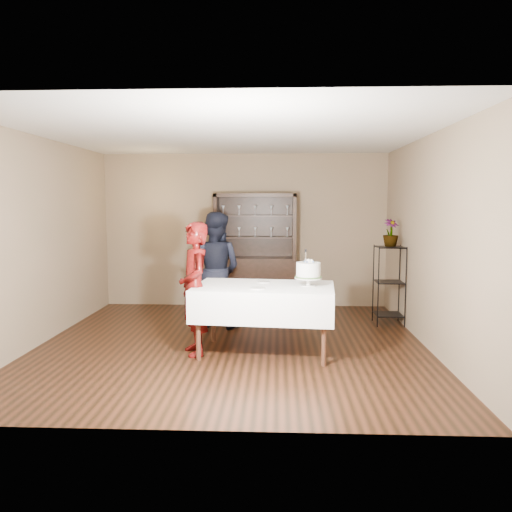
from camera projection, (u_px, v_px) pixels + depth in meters
The scene contains 14 objects.
floor at pixel (232, 344), 6.53m from camera, with size 5.00×5.00×0.00m, color black.
ceiling at pixel (231, 134), 6.24m from camera, with size 5.00×5.00×0.00m, color silver.
back_wall at pixel (245, 231), 8.87m from camera, with size 5.00×0.02×2.70m, color #77674C.
wall_left at pixel (41, 241), 6.50m from camera, with size 0.02×5.00×2.70m, color #77674C.
wall_right at pixel (429, 242), 6.28m from camera, with size 0.02×5.00×2.70m, color #77674C.
china_hutch at pixel (255, 271), 8.69m from camera, with size 1.40×0.48×2.00m.
plant_etagere at pixel (389, 282), 7.55m from camera, with size 0.42×0.42×1.20m.
cake_table at pixel (264, 301), 6.09m from camera, with size 1.76×1.18×0.84m.
woman at pixel (195, 289), 6.04m from camera, with size 0.59×0.39×1.62m, color #350407.
man at pixel (215, 269), 7.42m from camera, with size 0.83×0.65×1.71m, color black.
cake at pixel (308, 271), 6.01m from camera, with size 0.37×0.37×0.45m.
plate_near at pixel (257, 288), 5.83m from camera, with size 0.18×0.18×0.01m, color white.
plate_far at pixel (264, 282), 6.29m from camera, with size 0.16×0.16×0.01m, color white.
potted_plant at pixel (391, 233), 7.50m from camera, with size 0.23×0.23×0.41m, color #40622E.
Camera 1 is at (0.60, -6.35, 1.84)m, focal length 35.00 mm.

